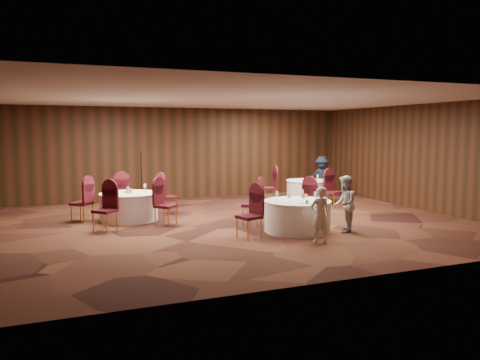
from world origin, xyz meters
name	(u,v)px	position (x,y,z in m)	size (l,w,h in m)	color
ground	(236,223)	(0.00, 0.00, 0.00)	(12.00, 12.00, 0.00)	black
room_shell	(236,148)	(0.00, 0.00, 1.96)	(12.00, 12.00, 12.00)	silver
table_main	(297,216)	(1.01, -1.47, 0.38)	(1.60, 1.60, 0.74)	white
table_left	(129,206)	(-2.51, 1.41, 0.38)	(1.55, 1.55, 0.74)	white
table_right	(308,191)	(3.56, 2.48, 0.38)	(1.44, 1.44, 0.74)	white
chairs_main	(273,208)	(0.66, -0.86, 0.50)	(3.00, 2.19, 1.00)	#3E0C15
chairs_left	(129,202)	(-2.51, 1.42, 0.50)	(3.05, 3.19, 1.00)	#3E0C15
chairs_right	(300,190)	(3.01, 2.00, 0.50)	(2.05, 2.30, 1.00)	#3E0C15
tabletop_main	(304,196)	(1.14, -1.55, 0.84)	(1.15, 1.07, 0.22)	silver
tabletop_left	(129,190)	(-2.51, 1.41, 0.82)	(0.86, 0.74, 0.22)	silver
tabletop_right	(318,176)	(3.77, 2.20, 0.90)	(0.08, 0.08, 0.22)	silver
mic_stand	(142,189)	(-1.74, 3.93, 0.52)	(0.24, 0.24, 1.74)	black
woman_a	(320,215)	(0.91, -2.64, 0.60)	(0.44, 0.29, 1.20)	silver
woman_b	(345,204)	(2.01, -1.94, 0.67)	(0.65, 0.51, 1.34)	#B5B5BA
man_c	(322,177)	(4.63, 3.32, 0.74)	(0.96, 0.55, 1.48)	#161C32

